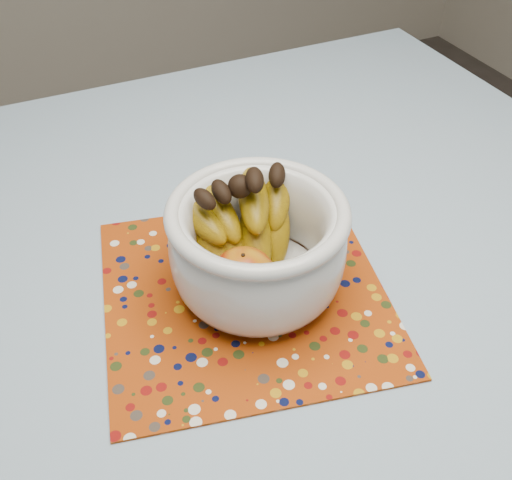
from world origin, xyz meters
The scene contains 4 objects.
table centered at (0.00, 0.00, 0.67)m, with size 1.20×1.20×0.75m.
tablecloth centered at (0.00, 0.00, 0.76)m, with size 1.32×1.32×0.01m, color #5E849D.
placemat centered at (-0.08, -0.03, 0.76)m, with size 0.38×0.38×0.00m, color #8F3107.
fruit_bowl centered at (-0.06, -0.02, 0.85)m, with size 0.24×0.24×0.18m.
Camera 1 is at (-0.30, -0.56, 1.37)m, focal length 42.00 mm.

